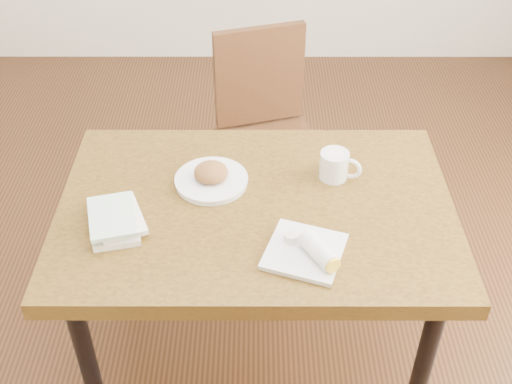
{
  "coord_description": "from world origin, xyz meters",
  "views": [
    {
      "loc": [
        0.0,
        -1.6,
        2.1
      ],
      "look_at": [
        0.0,
        0.0,
        0.8
      ],
      "focal_mm": 45.0,
      "sensor_mm": 36.0,
      "label": 1
    }
  ],
  "objects_px": {
    "plate_scone": "(211,178)",
    "coffee_mug": "(335,165)",
    "book_stack": "(116,220)",
    "table": "(256,222)",
    "chair_far": "(266,124)",
    "plate_burrito": "(309,251)"
  },
  "relations": [
    {
      "from": "coffee_mug",
      "to": "plate_burrito",
      "type": "xyz_separation_m",
      "value": [
        -0.11,
        -0.39,
        -0.03
      ]
    },
    {
      "from": "table",
      "to": "plate_scone",
      "type": "distance_m",
      "value": 0.21
    },
    {
      "from": "plate_scone",
      "to": "coffee_mug",
      "type": "distance_m",
      "value": 0.42
    },
    {
      "from": "table",
      "to": "plate_burrito",
      "type": "distance_m",
      "value": 0.31
    },
    {
      "from": "coffee_mug",
      "to": "plate_burrito",
      "type": "bearing_deg",
      "value": -106.25
    },
    {
      "from": "plate_scone",
      "to": "coffee_mug",
      "type": "relative_size",
      "value": 1.76
    },
    {
      "from": "coffee_mug",
      "to": "book_stack",
      "type": "xyz_separation_m",
      "value": [
        -0.7,
        -0.26,
        -0.02
      ]
    },
    {
      "from": "chair_far",
      "to": "coffee_mug",
      "type": "distance_m",
      "value": 0.73
    },
    {
      "from": "table",
      "to": "book_stack",
      "type": "xyz_separation_m",
      "value": [
        -0.44,
        -0.11,
        0.11
      ]
    },
    {
      "from": "table",
      "to": "plate_scone",
      "type": "bearing_deg",
      "value": 144.33
    },
    {
      "from": "plate_scone",
      "to": "coffee_mug",
      "type": "bearing_deg",
      "value": 4.87
    },
    {
      "from": "plate_burrito",
      "to": "book_stack",
      "type": "xyz_separation_m",
      "value": [
        -0.59,
        0.13,
        0.0
      ]
    },
    {
      "from": "plate_burrito",
      "to": "book_stack",
      "type": "relative_size",
      "value": 1.12
    },
    {
      "from": "plate_burrito",
      "to": "chair_far",
      "type": "bearing_deg",
      "value": 96.17
    },
    {
      "from": "coffee_mug",
      "to": "table",
      "type": "bearing_deg",
      "value": -151.8
    },
    {
      "from": "book_stack",
      "to": "coffee_mug",
      "type": "bearing_deg",
      "value": 19.91
    },
    {
      "from": "chair_far",
      "to": "coffee_mug",
      "type": "height_order",
      "value": "chair_far"
    },
    {
      "from": "table",
      "to": "chair_far",
      "type": "xyz_separation_m",
      "value": [
        0.04,
        0.79,
        -0.12
      ]
    },
    {
      "from": "book_stack",
      "to": "table",
      "type": "bearing_deg",
      "value": 14.29
    },
    {
      "from": "table",
      "to": "chair_far",
      "type": "distance_m",
      "value": 0.8
    },
    {
      "from": "chair_far",
      "to": "plate_burrito",
      "type": "height_order",
      "value": "chair_far"
    },
    {
      "from": "chair_far",
      "to": "plate_scone",
      "type": "xyz_separation_m",
      "value": [
        -0.2,
        -0.68,
        0.23
      ]
    }
  ]
}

